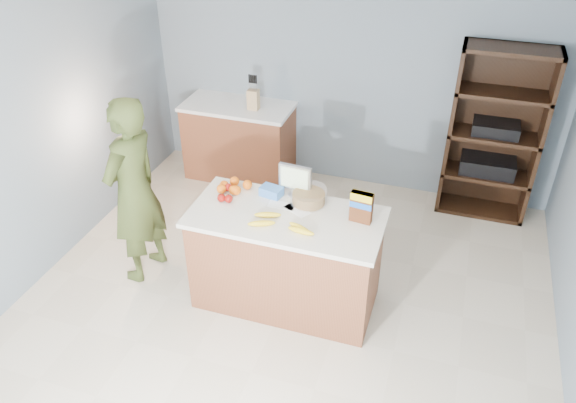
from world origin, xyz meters
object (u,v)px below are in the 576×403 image
(shelving_unit, at_px, (494,136))
(tv, at_px, (295,179))
(counter_peninsula, at_px, (286,262))
(cereal_box, at_px, (362,205))
(person, at_px, (134,192))

(shelving_unit, distance_m, tv, 2.35)
(shelving_unit, bearing_deg, tv, -132.09)
(counter_peninsula, height_order, cereal_box, cereal_box)
(counter_peninsula, relative_size, shelving_unit, 0.87)
(counter_peninsula, xyz_separation_m, tv, (-0.02, 0.31, 0.64))
(counter_peninsula, xyz_separation_m, cereal_box, (0.58, 0.10, 0.64))
(shelving_unit, xyz_separation_m, person, (-2.92, -2.07, -0.00))
(person, relative_size, cereal_box, 6.62)
(cereal_box, bearing_deg, counter_peninsula, -169.90)
(counter_peninsula, relative_size, person, 0.90)
(shelving_unit, relative_size, tv, 6.38)
(person, bearing_deg, cereal_box, 101.01)
(cereal_box, bearing_deg, shelving_unit, 63.46)
(person, bearing_deg, tv, 111.07)
(tv, relative_size, cereal_box, 1.08)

